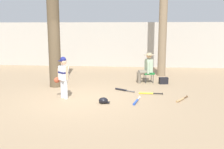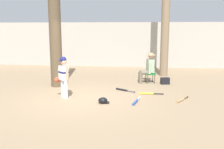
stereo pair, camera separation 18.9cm
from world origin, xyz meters
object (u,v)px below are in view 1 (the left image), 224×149
(tree_near_player, at_px, (53,18))
(seated_spectator, at_px, (146,67))
(tree_behind_spectator, at_px, (163,14))
(young_ballplayer, at_px, (63,75))
(folding_stool, at_px, (149,74))
(batting_helmet_black, at_px, (103,101))
(bat_wood_tan, at_px, (181,100))
(bat_yellow_trainer, at_px, (148,93))
(handbag_beside_stool, at_px, (164,81))
(bat_black_composite, at_px, (122,90))
(bat_blue_youth, at_px, (136,101))

(tree_near_player, xyz_separation_m, seated_spectator, (3.41, 1.03, -1.88))
(tree_behind_spectator, distance_m, young_ballplayer, 5.81)
(folding_stool, bearing_deg, batting_helmet_black, -114.87)
(tree_near_player, relative_size, bat_wood_tan, 8.59)
(folding_stool, distance_m, seated_spectator, 0.29)
(batting_helmet_black, bearing_deg, bat_yellow_trainer, 41.90)
(bat_yellow_trainer, bearing_deg, folding_stool, 87.15)
(seated_spectator, bearing_deg, tree_near_player, -163.12)
(tree_behind_spectator, relative_size, bat_yellow_trainer, 7.66)
(young_ballplayer, height_order, seated_spectator, young_ballplayer)
(handbag_beside_stool, bearing_deg, bat_black_composite, -140.32)
(tree_behind_spectator, height_order, young_ballplayer, tree_behind_spectator)
(tree_behind_spectator, relative_size, bat_black_composite, 8.64)
(bat_wood_tan, bearing_deg, bat_blue_youth, -165.63)
(bat_blue_youth, height_order, bat_black_composite, same)
(bat_wood_tan, xyz_separation_m, bat_yellow_trainer, (-0.97, 0.68, 0.00))
(tree_near_player, bearing_deg, bat_black_composite, -9.62)
(seated_spectator, distance_m, bat_yellow_trainer, 1.95)
(handbag_beside_stool, xyz_separation_m, bat_yellow_trainer, (-0.67, -1.67, -0.10))
(bat_wood_tan, bearing_deg, bat_black_composite, 149.83)
(young_ballplayer, bearing_deg, bat_yellow_trainer, 15.89)
(tree_near_player, distance_m, seated_spectator, 4.03)
(bat_yellow_trainer, relative_size, bat_black_composite, 1.13)
(tree_near_player, relative_size, handbag_beside_stool, 16.64)
(young_ballplayer, distance_m, handbag_beside_stool, 4.15)
(tree_behind_spectator, distance_m, folding_stool, 2.99)
(folding_stool, height_order, bat_blue_youth, folding_stool)
(tree_behind_spectator, bearing_deg, handbag_beside_stool, -92.24)
(tree_near_player, height_order, bat_blue_youth, tree_near_player)
(bat_wood_tan, distance_m, bat_yellow_trainer, 1.18)
(bat_yellow_trainer, height_order, bat_blue_youth, same)
(seated_spectator, bearing_deg, bat_blue_youth, -97.46)
(young_ballplayer, distance_m, folding_stool, 3.82)
(young_ballplayer, relative_size, bat_black_composite, 1.86)
(tree_near_player, xyz_separation_m, bat_blue_youth, (3.03, -1.85, -2.49))
(young_ballplayer, height_order, bat_black_composite, young_ballplayer)
(tree_behind_spectator, relative_size, handbag_beside_stool, 17.81)
(bat_blue_youth, relative_size, batting_helmet_black, 2.53)
(young_ballplayer, bearing_deg, bat_wood_tan, 1.21)
(young_ballplayer, distance_m, bat_yellow_trainer, 2.84)
(tree_near_player, height_order, bat_yellow_trainer, tree_near_player)
(bat_wood_tan, height_order, bat_black_composite, same)
(seated_spectator, distance_m, handbag_beside_stool, 0.87)
(seated_spectator, xyz_separation_m, batting_helmet_black, (-1.33, -3.05, -0.56))
(tree_behind_spectator, height_order, bat_yellow_trainer, tree_behind_spectator)
(bat_wood_tan, distance_m, batting_helmet_black, 2.36)
(tree_behind_spectator, bearing_deg, bat_yellow_trainer, -101.99)
(seated_spectator, distance_m, batting_helmet_black, 3.38)
(tree_behind_spectator, xyz_separation_m, bat_blue_youth, (-1.12, -4.52, -2.76))
(bat_yellow_trainer, distance_m, bat_blue_youth, 1.09)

